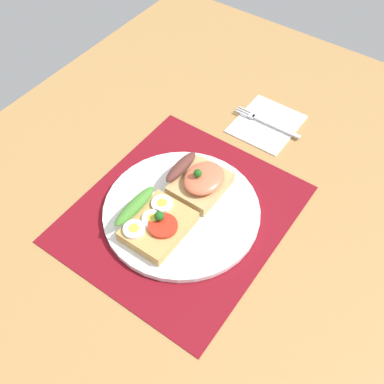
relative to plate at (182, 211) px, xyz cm
name	(u,v)px	position (x,y,z in cm)	size (l,w,h in cm)	color
ground_plane	(182,219)	(0.00, 0.00, -2.41)	(120.00, 90.00, 3.20)	#A57943
placemat	(182,213)	(0.00, 0.00, -0.66)	(36.70, 32.37, 0.30)	maroon
plate	(182,211)	(0.00, 0.00, 0.00)	(26.15, 26.15, 1.01)	white
sandwich_egg_tomato	(154,222)	(-5.41, 1.35, 1.95)	(10.72, 9.91, 4.13)	tan
sandwich_salmon	(200,181)	(5.45, 0.03, 2.49)	(9.44, 9.39, 5.47)	tan
napkin	(267,123)	(27.18, -0.87, -0.51)	(13.18, 11.38, 0.60)	white
fork	(266,122)	(27.02, -0.65, -0.05)	(1.62, 14.08, 0.32)	#B7B7BC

